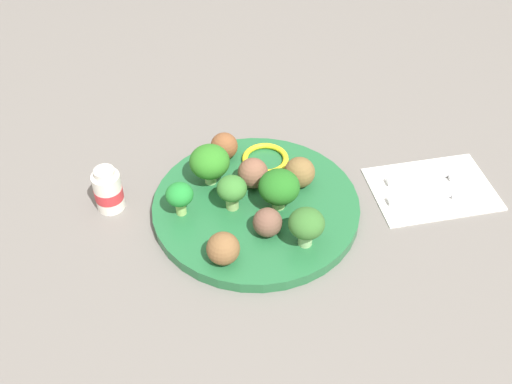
% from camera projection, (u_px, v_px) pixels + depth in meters
% --- Properties ---
extents(ground_plane, '(4.00, 4.00, 0.00)m').
position_uv_depth(ground_plane, '(256.00, 211.00, 0.86)').
color(ground_plane, slate).
extents(plate, '(0.28, 0.28, 0.02)m').
position_uv_depth(plate, '(256.00, 207.00, 0.86)').
color(plate, '#236638').
rests_on(plate, ground_plane).
extents(broccoli_floret_back_left, '(0.05, 0.05, 0.06)m').
position_uv_depth(broccoli_floret_back_left, '(279.00, 187.00, 0.82)').
color(broccoli_floret_back_left, '#99BA6D').
rests_on(broccoli_floret_back_left, plate).
extents(broccoli_floret_front_right, '(0.06, 0.06, 0.06)m').
position_uv_depth(broccoli_floret_front_right, '(210.00, 162.00, 0.86)').
color(broccoli_floret_front_right, '#A2CE7F').
rests_on(broccoli_floret_front_right, plate).
extents(broccoli_floret_front_left, '(0.04, 0.04, 0.05)m').
position_uv_depth(broccoli_floret_front_left, '(232.00, 189.00, 0.82)').
color(broccoli_floret_front_left, '#9BBC6D').
rests_on(broccoli_floret_front_left, plate).
extents(broccoli_floret_center, '(0.05, 0.05, 0.05)m').
position_uv_depth(broccoli_floret_center, '(306.00, 225.00, 0.77)').
color(broccoli_floret_center, '#97C682').
rests_on(broccoli_floret_center, plate).
extents(broccoli_floret_far_rim, '(0.04, 0.04, 0.05)m').
position_uv_depth(broccoli_floret_far_rim, '(180.00, 196.00, 0.82)').
color(broccoli_floret_far_rim, '#A2CC6D').
rests_on(broccoli_floret_far_rim, plate).
extents(meatball_back_right, '(0.04, 0.04, 0.04)m').
position_uv_depth(meatball_back_right, '(299.00, 172.00, 0.86)').
color(meatball_back_right, brown).
rests_on(meatball_back_right, plate).
extents(meatball_near_rim, '(0.04, 0.04, 0.04)m').
position_uv_depth(meatball_near_rim, '(264.00, 223.00, 0.80)').
color(meatball_near_rim, brown).
rests_on(meatball_near_rim, plate).
extents(meatball_center, '(0.04, 0.04, 0.04)m').
position_uv_depth(meatball_center, '(253.00, 173.00, 0.86)').
color(meatball_center, brown).
rests_on(meatball_center, plate).
extents(meatball_mid_right, '(0.04, 0.04, 0.04)m').
position_uv_depth(meatball_mid_right, '(223.00, 248.00, 0.76)').
color(meatball_mid_right, brown).
rests_on(meatball_mid_right, plate).
extents(meatball_back_left, '(0.04, 0.04, 0.04)m').
position_uv_depth(meatball_back_left, '(224.00, 146.00, 0.91)').
color(meatball_back_left, brown).
rests_on(meatball_back_left, plate).
extents(pepper_ring_center, '(0.07, 0.07, 0.01)m').
position_uv_depth(pepper_ring_center, '(265.00, 159.00, 0.91)').
color(pepper_ring_center, yellow).
rests_on(pepper_ring_center, plate).
extents(napkin, '(0.18, 0.13, 0.01)m').
position_uv_depth(napkin, '(432.00, 188.00, 0.89)').
color(napkin, white).
rests_on(napkin, ground_plane).
extents(fork, '(0.12, 0.02, 0.01)m').
position_uv_depth(fork, '(433.00, 177.00, 0.90)').
color(fork, silver).
rests_on(fork, napkin).
extents(knife, '(0.15, 0.03, 0.01)m').
position_uv_depth(knife, '(443.00, 194.00, 0.88)').
color(knife, silver).
rests_on(knife, napkin).
extents(yogurt_bottle, '(0.04, 0.04, 0.07)m').
position_uv_depth(yogurt_bottle, '(108.00, 191.00, 0.85)').
color(yogurt_bottle, white).
rests_on(yogurt_bottle, ground_plane).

